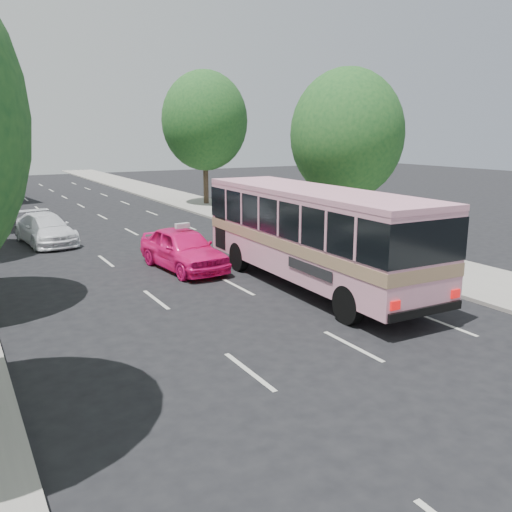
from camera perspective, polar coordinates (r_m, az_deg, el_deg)
ground at (r=14.59m, az=2.00°, el=-7.61°), size 120.00×120.00×0.00m
sidewalk_right at (r=35.66m, az=-3.30°, el=4.72°), size 4.00×90.00×0.12m
tree_right_near at (r=25.26m, az=9.78°, el=12.92°), size 5.10×5.10×7.95m
tree_right_far at (r=39.12m, az=-5.30°, el=14.32°), size 6.00×6.00×9.35m
pink_bus at (r=18.04m, az=5.88°, el=3.10°), size 2.90×10.46×3.32m
pink_taxi at (r=20.74m, az=-7.69°, el=0.77°), size 2.26×4.82×1.59m
white_pickup at (r=27.24m, az=-21.34°, el=2.69°), size 2.53×5.03×1.40m
taxi_roof_sign at (r=20.57m, az=-7.76°, el=3.19°), size 0.56×0.22×0.18m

